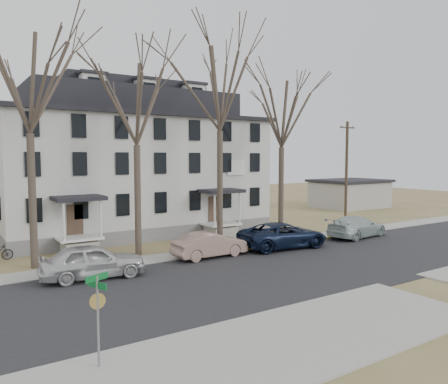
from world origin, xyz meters
TOP-DOWN VIEW (x-y plane):
  - ground at (0.00, 0.00)m, footprint 120.00×120.00m
  - main_road at (0.00, 2.00)m, footprint 120.00×10.00m
  - far_sidewalk at (0.00, 8.00)m, footprint 120.00×2.00m
  - near_sidewalk_left at (-8.00, -5.00)m, footprint 20.00×5.00m
  - yellow_curb at (5.00, 7.10)m, footprint 14.00×0.25m
  - boarding_house at (-2.00, 17.95)m, footprint 20.80×12.36m
  - distant_building at (26.00, 20.00)m, footprint 8.50×6.50m
  - tree_far_left at (-11.00, 9.80)m, footprint 8.40×8.40m
  - tree_mid_left at (-5.00, 9.80)m, footprint 7.80×7.80m
  - tree_center at (1.00, 9.80)m, footprint 9.00×9.00m
  - tree_mid_right at (6.50, 9.80)m, footprint 7.80×7.80m
  - utility_pole_far at (18.50, 14.00)m, footprint 2.00×0.28m
  - car_silver at (-8.97, 5.91)m, footprint 5.26×2.55m
  - car_tan at (-1.75, 6.64)m, footprint 4.65×1.72m
  - car_navy at (3.75, 6.33)m, footprint 6.30×3.43m
  - car_white at (10.88, 6.23)m, footprint 5.75×2.96m
  - bicycle_left at (-8.01, 11.61)m, footprint 1.77×0.96m
  - street_sign at (-11.56, -3.44)m, footprint 0.78×0.78m

SIDE VIEW (x-z plane):
  - ground at x=0.00m, z-range 0.00..0.00m
  - main_road at x=0.00m, z-range -0.02..0.02m
  - far_sidewalk at x=0.00m, z-range -0.04..0.04m
  - near_sidewalk_left at x=-8.00m, z-range -0.04..0.04m
  - yellow_curb at x=5.00m, z-range -0.03..0.03m
  - bicycle_left at x=-8.01m, z-range 0.00..0.88m
  - car_tan at x=-1.75m, z-range 0.00..1.52m
  - car_white at x=10.88m, z-range 0.00..1.59m
  - car_navy at x=3.75m, z-range 0.00..1.68m
  - car_silver at x=-8.97m, z-range 0.00..1.73m
  - distant_building at x=26.00m, z-range 0.00..3.35m
  - street_sign at x=-11.56m, z-range 0.43..3.19m
  - utility_pole_far at x=18.50m, z-range 0.15..9.65m
  - boarding_house at x=-2.00m, z-range -0.65..11.40m
  - tree_mid_left at x=-5.00m, z-range 3.23..15.97m
  - tree_mid_right at x=6.50m, z-range 3.23..15.97m
  - tree_far_left at x=-11.00m, z-range 3.48..17.20m
  - tree_center at x=1.00m, z-range 3.73..18.43m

